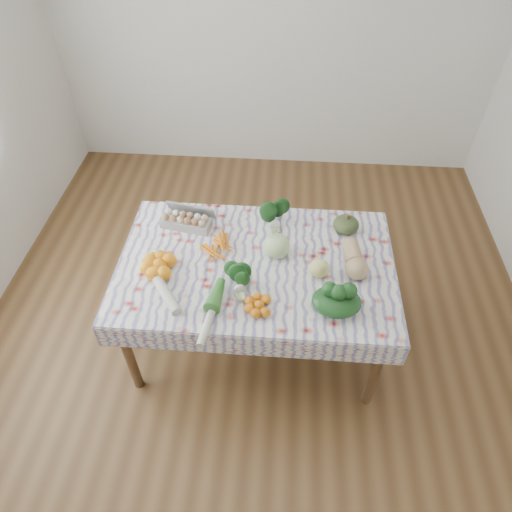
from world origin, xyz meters
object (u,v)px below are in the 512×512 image
butternut_squash (355,258)px  cabbage (277,246)px  dining_table (256,272)px  kabocha_squash (346,224)px  egg_carton (186,222)px  grapefruit (319,268)px

butternut_squash → cabbage: bearing=166.9°
dining_table → cabbage: size_ratio=10.38×
kabocha_squash → egg_carton: bearing=-177.9°
dining_table → kabocha_squash: 0.66m
butternut_squash → grapefruit: bearing=-163.2°
cabbage → egg_carton: bearing=160.2°
kabocha_squash → grapefruit: 0.44m
grapefruit → cabbage: bearing=149.8°
kabocha_squash → cabbage: bearing=-149.6°
dining_table → grapefruit: bearing=-10.7°
dining_table → cabbage: bearing=32.1°
kabocha_squash → grapefruit: bearing=-114.3°
egg_carton → kabocha_squash: 1.03m
dining_table → egg_carton: egg_carton is taller
butternut_squash → kabocha_squash: bearing=89.5°
kabocha_squash → cabbage: (-0.43, -0.25, 0.02)m
egg_carton → cabbage: bearing=-9.3°
kabocha_squash → cabbage: cabbage is taller
egg_carton → butternut_squash: size_ratio=1.13×
kabocha_squash → grapefruit: (-0.18, -0.40, 0.00)m
kabocha_squash → butternut_squash: butternut_squash is taller
egg_carton → cabbage: size_ratio=2.09×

